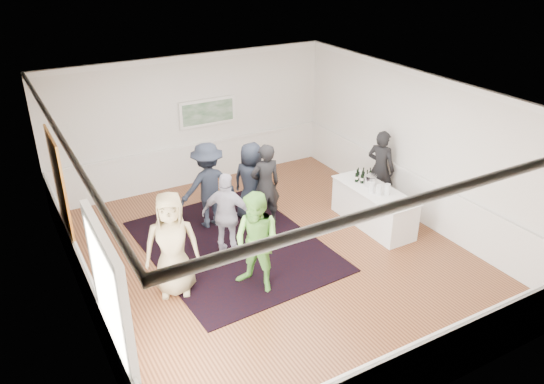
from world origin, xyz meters
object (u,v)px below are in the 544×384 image
guest_green (257,243)px  ice_bucket (370,181)px  guest_tan (172,244)px  nut_bowl (399,204)px  serving_table (373,207)px  guest_dark_a (208,186)px  guest_navy (251,182)px  bartender (380,169)px  guest_lilac (227,215)px  guest_dark_b (265,185)px

guest_green → ice_bucket: bearing=78.3°
guest_tan → nut_bowl: (4.45, -0.65, -0.08)m
serving_table → guest_dark_a: size_ratio=1.10×
guest_green → guest_tan: bearing=-144.2°
guest_dark_a → guest_navy: size_ratio=1.07×
guest_navy → ice_bucket: bearing=-157.4°
bartender → guest_green: bearing=86.9°
serving_table → guest_green: guest_green is taller
guest_green → guest_navy: size_ratio=1.05×
serving_table → guest_green: 3.35m
guest_navy → nut_bowl: bearing=-174.5°
serving_table → guest_green: (-3.21, -0.79, 0.50)m
guest_lilac → guest_navy: size_ratio=0.97×
guest_tan → guest_navy: 2.94m
bartender → guest_dark_b: guest_dark_b is taller
guest_dark_b → serving_table: bearing=153.8°
bartender → guest_green: (-3.93, -1.48, 0.02)m
ice_bucket → nut_bowl: (-0.09, -1.03, -0.08)m
bartender → guest_navy: (-2.84, 0.84, -0.02)m
bartender → guest_dark_a: 3.90m
bartender → guest_dark_b: size_ratio=0.98×
ice_bucket → serving_table: bearing=-97.3°
guest_dark_b → ice_bucket: guest_dark_b is taller
serving_table → guest_navy: size_ratio=1.17×
serving_table → ice_bucket: 0.57m
guest_lilac → guest_dark_a: guest_dark_a is taller
bartender → guest_tan: 5.30m
guest_dark_a → bartender: bearing=165.6°
bartender → nut_bowl: (-0.77, -1.51, -0.03)m
serving_table → guest_tan: (-4.52, -0.17, 0.53)m
guest_dark_a → ice_bucket: size_ratio=7.21×
guest_green → nut_bowl: guest_green is taller
guest_lilac → guest_green: bearing=129.5°
serving_table → guest_navy: 2.66m
guest_tan → guest_navy: bearing=55.9°
guest_navy → ice_bucket: 2.53m
guest_dark_b → guest_navy: (-0.13, 0.38, -0.04)m
guest_tan → guest_lilac: size_ratio=1.12×
guest_tan → guest_dark_b: guest_tan is taller
serving_table → guest_navy: bearing=144.2°
guest_lilac → nut_bowl: bearing=-161.8°
bartender → guest_dark_a: bearing=51.2°
guest_lilac → ice_bucket: (3.22, -0.26, 0.09)m
guest_tan → guest_green: guest_tan is taller
bartender → guest_lilac: 3.91m
bartender → guest_tan: bearing=75.6°
bartender → guest_navy: 2.96m
guest_green → serving_table: bearing=75.0°
guest_dark_a → guest_green: bearing=86.9°
guest_tan → guest_dark_a: 2.38m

